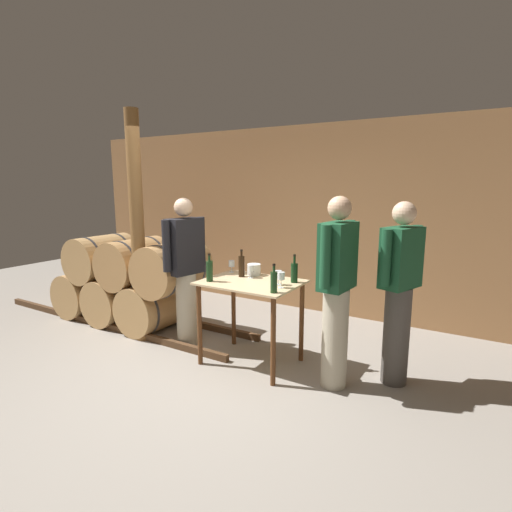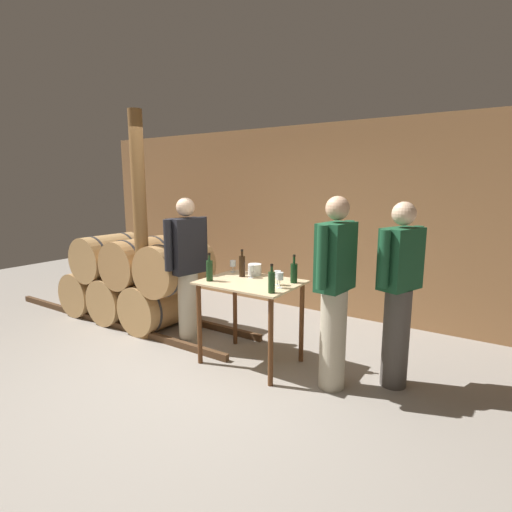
{
  "view_description": "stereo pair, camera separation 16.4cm",
  "coord_description": "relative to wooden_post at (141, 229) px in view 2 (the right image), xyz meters",
  "views": [
    {
      "loc": [
        2.33,
        -2.67,
        1.88
      ],
      "look_at": [
        0.23,
        0.81,
        1.14
      ],
      "focal_mm": 28.0,
      "sensor_mm": 36.0,
      "label": 1
    },
    {
      "loc": [
        2.47,
        -2.58,
        1.88
      ],
      "look_at": [
        0.23,
        0.81,
        1.14
      ],
      "focal_mm": 28.0,
      "sensor_mm": 36.0,
      "label": 2
    }
  ],
  "objects": [
    {
      "name": "tasting_table",
      "position": [
        1.48,
        0.13,
        -0.64
      ],
      "size": [
        0.99,
        0.75,
        0.89
      ],
      "color": "#D1B284",
      "rests_on": "ground_plane"
    },
    {
      "name": "wine_bottle_center",
      "position": [
        1.87,
        0.33,
        -0.36
      ],
      "size": [
        0.07,
        0.07,
        0.29
      ],
      "color": "black",
      "rests_on": "tasting_table"
    },
    {
      "name": "person_visitor_bearded",
      "position": [
        2.87,
        0.47,
        -0.44
      ],
      "size": [
        0.34,
        0.56,
        1.72
      ],
      "color": "#4C4742",
      "rests_on": "ground_plane"
    },
    {
      "name": "wine_bottle_far_left",
      "position": [
        1.11,
        -0.08,
        -0.35
      ],
      "size": [
        0.07,
        0.07,
        0.29
      ],
      "color": "#193819",
      "rests_on": "tasting_table"
    },
    {
      "name": "wine_glass_near_right",
      "position": [
        1.78,
        0.16,
        -0.36
      ],
      "size": [
        0.07,
        0.07,
        0.14
      ],
      "color": "silver",
      "rests_on": "tasting_table"
    },
    {
      "name": "wine_glass_near_center",
      "position": [
        1.39,
        0.27,
        -0.37
      ],
      "size": [
        0.06,
        0.06,
        0.14
      ],
      "color": "silver",
      "rests_on": "tasting_table"
    },
    {
      "name": "wine_glass_far_side",
      "position": [
        1.86,
        0.07,
        -0.35
      ],
      "size": [
        0.07,
        0.07,
        0.15
      ],
      "color": "silver",
      "rests_on": "tasting_table"
    },
    {
      "name": "wine_bottle_right",
      "position": [
        1.88,
        -0.12,
        -0.36
      ],
      "size": [
        0.06,
        0.06,
        0.27
      ],
      "color": "#193819",
      "rests_on": "tasting_table"
    },
    {
      "name": "person_visitor_with_scarf",
      "position": [
        0.57,
        0.16,
        -0.44
      ],
      "size": [
        0.29,
        0.58,
        1.72
      ],
      "color": "#B7AD93",
      "rests_on": "ground_plane"
    },
    {
      "name": "ground_plane",
      "position": [
        1.25,
        -0.58,
        -1.35
      ],
      "size": [
        14.0,
        14.0,
        0.0
      ],
      "primitive_type": "plane",
      "color": "gray"
    },
    {
      "name": "back_wall",
      "position": [
        1.25,
        2.15,
        0.0
      ],
      "size": [
        8.4,
        0.05,
        2.7
      ],
      "color": "#996B42",
      "rests_on": "ground_plane"
    },
    {
      "name": "wooden_post",
      "position": [
        0.0,
        0.0,
        0.0
      ],
      "size": [
        0.16,
        0.16,
        2.7
      ],
      "color": "brown",
      "rests_on": "ground_plane"
    },
    {
      "name": "barrel_rack",
      "position": [
        -0.61,
        0.33,
        -0.78
      ],
      "size": [
        4.08,
        0.83,
        1.18
      ],
      "color": "#4C331E",
      "rests_on": "ground_plane"
    },
    {
      "name": "wine_glass_near_left",
      "position": [
        1.06,
        0.39,
        -0.37
      ],
      "size": [
        0.07,
        0.07,
        0.14
      ],
      "color": "silver",
      "rests_on": "tasting_table"
    },
    {
      "name": "person_host",
      "position": [
        2.4,
        0.12,
        -0.41
      ],
      "size": [
        0.25,
        0.59,
        1.77
      ],
      "color": "#B7AD93",
      "rests_on": "ground_plane"
    },
    {
      "name": "wine_bottle_left",
      "position": [
        1.28,
        0.26,
        -0.34
      ],
      "size": [
        0.07,
        0.07,
        0.3
      ],
      "color": "black",
      "rests_on": "tasting_table"
    },
    {
      "name": "ice_bucket",
      "position": [
        1.35,
        0.4,
        -0.4
      ],
      "size": [
        0.15,
        0.15,
        0.12
      ],
      "color": "white",
      "rests_on": "tasting_table"
    }
  ]
}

